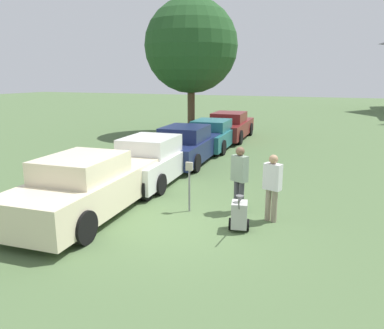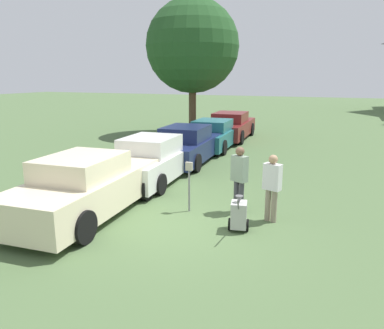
# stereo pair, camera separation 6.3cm
# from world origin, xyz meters

# --- Properties ---
(ground_plane) EXTENTS (120.00, 120.00, 0.00)m
(ground_plane) POSITION_xyz_m (0.00, 0.00, 0.00)
(ground_plane) COLOR #4C663D
(parked_car_cream) EXTENTS (2.27, 5.05, 1.59)m
(parked_car_cream) POSITION_xyz_m (-2.47, -0.20, 0.74)
(parked_car_cream) COLOR beige
(parked_car_cream) RESTS_ON ground_plane
(parked_car_white) EXTENTS (2.16, 4.76, 1.53)m
(parked_car_white) POSITION_xyz_m (-2.47, 3.37, 0.70)
(parked_car_white) COLOR silver
(parked_car_white) RESTS_ON ground_plane
(parked_car_navy) EXTENTS (2.22, 4.99, 1.52)m
(parked_car_navy) POSITION_xyz_m (-2.47, 6.39, 0.70)
(parked_car_navy) COLOR #19234C
(parked_car_navy) RESTS_ON ground_plane
(parked_car_teal) EXTENTS (2.20, 4.90, 1.42)m
(parked_car_teal) POSITION_xyz_m (-2.47, 9.73, 0.66)
(parked_car_teal) COLOR #23666B
(parked_car_teal) RESTS_ON ground_plane
(parked_car_maroon) EXTENTS (2.28, 5.25, 1.52)m
(parked_car_maroon) POSITION_xyz_m (-2.47, 12.77, 0.72)
(parked_car_maroon) COLOR maroon
(parked_car_maroon) RESTS_ON ground_plane
(parking_meter) EXTENTS (0.18, 0.09, 1.34)m
(parking_meter) POSITION_xyz_m (-0.14, 1.03, 0.94)
(parking_meter) COLOR slate
(parking_meter) RESTS_ON ground_plane
(person_worker) EXTENTS (0.47, 0.39, 1.76)m
(person_worker) POSITION_xyz_m (1.09, 1.44, 1.01)
(person_worker) COLOR #3F3F47
(person_worker) RESTS_ON ground_plane
(person_supervisor) EXTENTS (0.47, 0.34, 1.68)m
(person_supervisor) POSITION_xyz_m (1.99, 1.14, 0.96)
(person_supervisor) COLOR gray
(person_supervisor) RESTS_ON ground_plane
(equipment_cart) EXTENTS (0.52, 1.00, 1.00)m
(equipment_cart) POSITION_xyz_m (1.41, 0.30, 0.39)
(equipment_cart) COLOR #B2B2AD
(equipment_cart) RESTS_ON ground_plane
(shade_tree) EXTENTS (5.44, 5.44, 7.94)m
(shade_tree) POSITION_xyz_m (-5.13, 13.52, 5.21)
(shade_tree) COLOR brown
(shade_tree) RESTS_ON ground_plane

